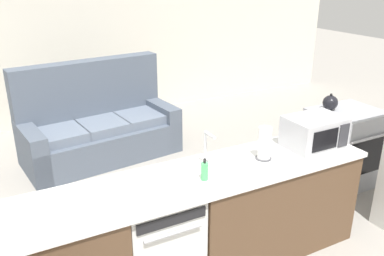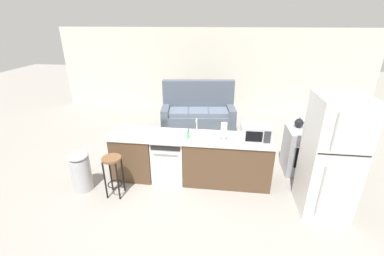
% 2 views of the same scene
% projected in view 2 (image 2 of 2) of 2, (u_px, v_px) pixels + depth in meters
% --- Properties ---
extents(ground_plane, '(24.00, 24.00, 0.00)m').
position_uv_depth(ground_plane, '(183.00, 178.00, 4.98)').
color(ground_plane, gray).
extents(wall_back, '(10.00, 0.06, 2.60)m').
position_uv_depth(wall_back, '(212.00, 70.00, 8.26)').
color(wall_back, silver).
rests_on(wall_back, ground_plane).
extents(kitchen_counter, '(2.94, 0.66, 0.90)m').
position_uv_depth(kitchen_counter, '(195.00, 160.00, 4.79)').
color(kitchen_counter, brown).
rests_on(kitchen_counter, ground_plane).
extents(dishwasher, '(0.58, 0.61, 0.84)m').
position_uv_depth(dishwasher, '(169.00, 158.00, 4.84)').
color(dishwasher, silver).
rests_on(dishwasher, ground_plane).
extents(stove_range, '(0.76, 0.68, 0.90)m').
position_uv_depth(stove_range, '(305.00, 151.00, 5.03)').
color(stove_range, '#A8AAB2').
rests_on(stove_range, ground_plane).
extents(refrigerator, '(0.72, 0.73, 1.88)m').
position_uv_depth(refrigerator, '(331.00, 157.00, 3.84)').
color(refrigerator, silver).
rests_on(refrigerator, ground_plane).
extents(microwave, '(0.50, 0.37, 0.28)m').
position_uv_depth(microwave, '(256.00, 132.00, 4.42)').
color(microwave, '#B7B7BC').
rests_on(microwave, kitchen_counter).
extents(sink_faucet, '(0.07, 0.18, 0.30)m').
position_uv_depth(sink_faucet, '(197.00, 127.00, 4.65)').
color(sink_faucet, silver).
rests_on(sink_faucet, kitchen_counter).
extents(paper_towel_roll, '(0.14, 0.14, 0.28)m').
position_uv_depth(paper_towel_roll, '(224.00, 131.00, 4.48)').
color(paper_towel_roll, '#4C4C51').
rests_on(paper_towel_roll, kitchen_counter).
extents(soap_bottle, '(0.06, 0.06, 0.18)m').
position_uv_depth(soap_bottle, '(188.00, 134.00, 4.50)').
color(soap_bottle, '#4CB266').
rests_on(soap_bottle, kitchen_counter).
extents(kettle, '(0.21, 0.17, 0.19)m').
position_uv_depth(kettle, '(299.00, 123.00, 4.96)').
color(kettle, black).
rests_on(kettle, stove_range).
extents(bar_stool, '(0.32, 0.32, 0.74)m').
position_uv_depth(bar_stool, '(113.00, 168.00, 4.30)').
color(bar_stool, brown).
rests_on(bar_stool, ground_plane).
extents(trash_bin, '(0.35, 0.35, 0.74)m').
position_uv_depth(trash_bin, '(81.00, 171.00, 4.52)').
color(trash_bin, '#B7B7BC').
rests_on(trash_bin, ground_plane).
extents(couch, '(2.09, 1.13, 1.27)m').
position_uv_depth(couch, '(198.00, 113.00, 7.24)').
color(couch, '#515B6B').
rests_on(couch, ground_plane).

